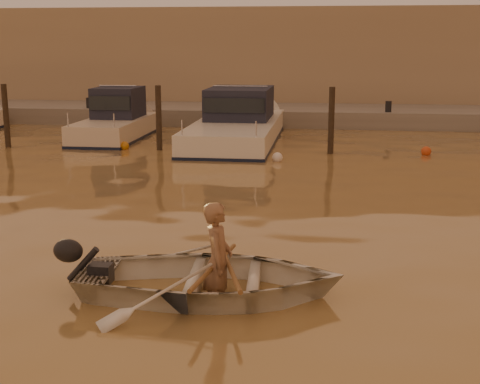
# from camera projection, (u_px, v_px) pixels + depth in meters

# --- Properties ---
(ground_plane) EXTENTS (160.00, 160.00, 0.00)m
(ground_plane) POSITION_uv_depth(u_px,v_px,m) (351.00, 373.00, 6.83)
(ground_plane) COLOR brown
(ground_plane) RESTS_ON ground
(dinghy) EXTENTS (3.68, 2.74, 0.73)m
(dinghy) POSITION_uv_depth(u_px,v_px,m) (211.00, 278.00, 8.86)
(dinghy) COLOR silver
(dinghy) RESTS_ON ground_plane
(person) EXTENTS (0.42, 0.60, 1.59)m
(person) POSITION_uv_depth(u_px,v_px,m) (218.00, 261.00, 8.80)
(person) COLOR #8E6547
(person) RESTS_ON dinghy
(outboard_motor) EXTENTS (0.92, 0.46, 0.70)m
(outboard_motor) POSITION_uv_depth(u_px,v_px,m) (99.00, 273.00, 8.95)
(outboard_motor) COLOR black
(outboard_motor) RESTS_ON dinghy
(oar_port) EXTENTS (0.62, 2.04, 0.13)m
(oar_port) POSITION_uv_depth(u_px,v_px,m) (229.00, 266.00, 8.80)
(oar_port) COLOR brown
(oar_port) RESTS_ON dinghy
(oar_starboard) EXTENTS (0.29, 2.09, 0.13)m
(oar_starboard) POSITION_uv_depth(u_px,v_px,m) (214.00, 266.00, 8.82)
(oar_starboard) COLOR brown
(oar_starboard) RESTS_ON dinghy
(moored_boat_1) EXTENTS (1.87, 5.70, 1.75)m
(moored_boat_1) POSITION_uv_depth(u_px,v_px,m) (115.00, 121.00, 23.14)
(moored_boat_1) COLOR beige
(moored_boat_1) RESTS_ON ground_plane
(moored_boat_2) EXTENTS (2.65, 8.75, 1.75)m
(moored_boat_2) POSITION_uv_depth(u_px,v_px,m) (237.00, 123.00, 22.59)
(moored_boat_2) COLOR white
(moored_boat_2) RESTS_ON ground_plane
(piling_0) EXTENTS (0.18, 0.18, 2.20)m
(piling_0) POSITION_uv_depth(u_px,v_px,m) (6.00, 119.00, 21.31)
(piling_0) COLOR #2D2319
(piling_0) RESTS_ON ground_plane
(piling_1) EXTENTS (0.18, 0.18, 2.20)m
(piling_1) POSITION_uv_depth(u_px,v_px,m) (159.00, 121.00, 20.68)
(piling_1) COLOR #2D2319
(piling_1) RESTS_ON ground_plane
(piling_2) EXTENTS (0.18, 0.18, 2.20)m
(piling_2) POSITION_uv_depth(u_px,v_px,m) (331.00, 124.00, 20.00)
(piling_2) COLOR #2D2319
(piling_2) RESTS_ON ground_plane
(fender_b) EXTENTS (0.30, 0.30, 0.30)m
(fender_b) POSITION_uv_depth(u_px,v_px,m) (124.00, 146.00, 20.98)
(fender_b) COLOR #C67917
(fender_b) RESTS_ON ground_plane
(fender_c) EXTENTS (0.30, 0.30, 0.30)m
(fender_c) POSITION_uv_depth(u_px,v_px,m) (277.00, 158.00, 18.92)
(fender_c) COLOR white
(fender_c) RESTS_ON ground_plane
(fender_d) EXTENTS (0.30, 0.30, 0.30)m
(fender_d) POSITION_uv_depth(u_px,v_px,m) (426.00, 151.00, 19.98)
(fender_d) COLOR #C64317
(fender_d) RESTS_ON ground_plane
(quay) EXTENTS (52.00, 4.00, 1.00)m
(quay) POSITION_uv_depth(u_px,v_px,m) (335.00, 120.00, 27.59)
(quay) COLOR gray
(quay) RESTS_ON ground_plane
(waterfront_building) EXTENTS (46.00, 7.00, 4.80)m
(waterfront_building) POSITION_uv_depth(u_px,v_px,m) (336.00, 61.00, 32.41)
(waterfront_building) COLOR #9E8466
(waterfront_building) RESTS_ON quay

